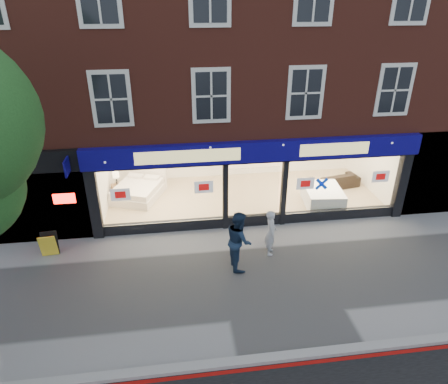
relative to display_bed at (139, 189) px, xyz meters
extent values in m
plane|color=gray|center=(4.25, -5.75, -0.43)|extent=(120.00, 120.00, 0.00)
cube|color=#8C0A07|center=(4.25, -8.85, -0.42)|extent=(60.00, 0.10, 0.01)
cube|color=gray|center=(4.25, -8.65, -0.37)|extent=(60.00, 0.25, 0.12)
cube|color=tan|center=(4.25, -0.50, -0.38)|extent=(11.00, 4.50, 0.10)
cube|color=maroon|center=(4.25, 1.25, 6.22)|extent=(19.00, 8.00, 6.70)
cube|color=#0C076C|center=(4.25, -2.87, 2.52)|extent=(11.40, 0.28, 0.70)
cube|color=black|center=(4.25, -2.67, -0.23)|extent=(11.00, 0.18, 0.40)
cube|color=black|center=(-1.25, -2.70, 0.87)|extent=(0.35, 0.30, 2.60)
cube|color=black|center=(9.75, -2.70, 0.87)|extent=(0.35, 0.30, 2.60)
cube|color=white|center=(1.00, -2.75, 1.02)|extent=(4.20, 0.02, 2.10)
cube|color=white|center=(7.50, -2.75, 1.02)|extent=(4.20, 0.02, 2.10)
cube|color=white|center=(4.25, -2.50, 0.72)|extent=(1.80, 0.02, 2.10)
cube|color=silver|center=(4.25, 1.75, 0.87)|extent=(11.00, 0.20, 2.60)
cube|color=#FFEAC6|center=(4.25, -0.50, 2.17)|extent=(11.00, 4.50, 0.12)
cube|color=black|center=(-3.35, -2.45, 1.22)|extent=(3.80, 0.60, 3.30)
cube|color=#FF140C|center=(-2.15, -2.80, 1.17)|extent=(0.70, 0.04, 0.35)
cube|color=white|center=(-0.05, -0.13, -0.16)|extent=(2.24, 2.41, 0.34)
cube|color=white|center=(-0.05, -0.13, 0.13)|extent=(2.15, 2.31, 0.24)
cube|color=white|center=(0.32, 0.84, 0.26)|extent=(1.66, 0.74, 1.17)
cube|color=white|center=(-0.14, 0.66, 0.31)|extent=(0.70, 0.52, 0.12)
cube|color=white|center=(0.54, 0.40, 0.31)|extent=(0.70, 0.52, 0.12)
cube|color=brown|center=(-0.85, 0.05, -0.05)|extent=(0.57, 0.57, 0.55)
cube|color=white|center=(7.22, -1.67, -0.21)|extent=(1.55, 1.88, 0.23)
cube|color=white|center=(7.22, -1.67, 0.02)|extent=(1.55, 1.88, 0.23)
cube|color=white|center=(7.22, -1.67, 0.25)|extent=(1.55, 1.88, 0.23)
imported|color=black|center=(8.28, -0.20, -0.02)|extent=(2.26, 1.23, 0.63)
cube|color=yellow|center=(-2.65, -3.64, -0.02)|extent=(0.55, 0.38, 0.81)
imported|color=#B6B7BE|center=(4.43, -4.46, 0.35)|extent=(0.46, 0.62, 1.55)
imported|color=#16263F|center=(3.30, -5.02, 0.52)|extent=(0.78, 0.97, 1.90)
camera|label=1|loc=(1.49, -14.97, 7.24)|focal=32.00mm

